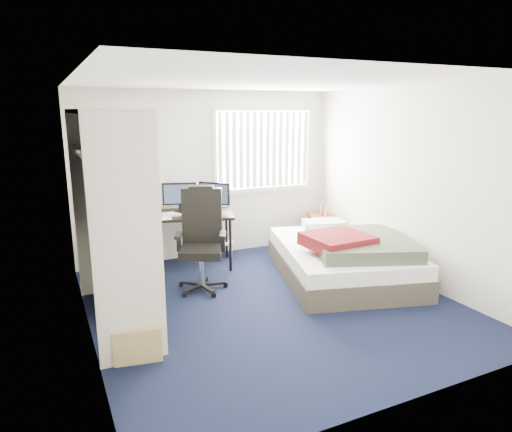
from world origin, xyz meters
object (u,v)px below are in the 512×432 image
Objects in this scene: office_chair at (202,250)px; bed at (344,257)px; nightstand at (323,221)px; desk at (176,212)px.

office_chair is 1.90m from bed.
desk is at bearing 175.84° from nightstand.
nightstand reaches higher than bed.
office_chair reaches higher than bed.
office_chair reaches higher than desk.
bed is at bearing -15.26° from office_chair.
office_chair is at bearing -86.64° from desk.
nightstand is at bearing 18.06° from office_chair.
office_chair reaches higher than nightstand.
nightstand is (2.37, -0.17, -0.34)m from desk.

